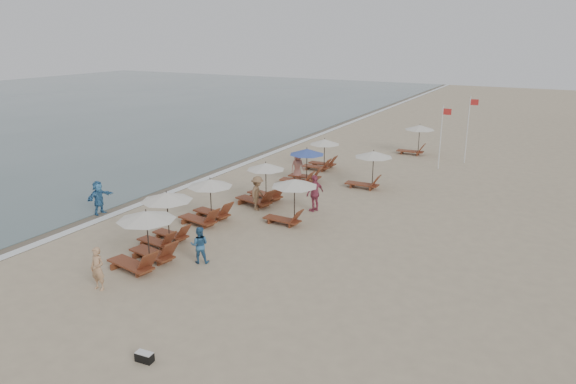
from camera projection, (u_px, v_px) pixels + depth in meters
The scene contains 21 objects.
ground at pixel (296, 271), 20.62m from camera, with size 160.00×160.00×0.00m, color tan.
wet_sand_band at pixel (196, 174), 34.70m from camera, with size 3.20×140.00×0.01m, color #6B5E4C.
foam_line at pixel (212, 176), 34.11m from camera, with size 0.50×140.00×0.02m, color white.
lounger_station_0 at pixel (143, 241), 20.72m from camera, with size 2.76×2.32×2.33m.
lounger_station_1 at pixel (165, 216), 22.90m from camera, with size 2.45×2.22×2.36m.
lounger_station_2 at pixel (206, 202), 25.65m from camera, with size 2.64×2.23×2.18m.
lounger_station_3 at pixel (261, 185), 28.55m from camera, with size 2.66×2.48×2.25m.
lounger_station_4 at pixel (303, 167), 32.34m from camera, with size 2.58×2.14×2.16m.
lounger_station_5 at pixel (321, 154), 35.67m from camera, with size 2.39×2.03×2.06m.
inland_station_0 at pixel (290, 196), 25.25m from camera, with size 2.61×2.24×2.22m.
inland_station_1 at pixel (369, 166), 31.15m from camera, with size 2.69×2.24×2.22m.
inland_station_2 at pixel (416, 137), 39.82m from camera, with size 2.70×2.24×2.22m.
beachgoer_near at pixel (98, 269), 18.91m from camera, with size 0.59×0.38×1.61m, color tan.
beachgoer_mid_a at pixel (200, 245), 21.15m from camera, with size 0.73×0.57×1.51m, color #326796.
beachgoer_mid_b at pixel (257, 193), 27.44m from camera, with size 1.16×0.67×1.80m, color #816142.
beachgoer_far_a at pixel (315, 193), 27.24m from camera, with size 1.12×0.47×1.91m, color #AA445D.
beachgoer_far_b at pixel (297, 166), 33.13m from camera, with size 0.84×0.55×1.71m, color tan.
waterline_walker at pixel (99, 198), 26.82m from camera, with size 1.61×0.51×1.73m, color teal.
duffel_bag at pixel (144, 357), 14.91m from camera, with size 0.53×0.30×0.28m.
flag_pole_near at pixel (441, 134), 35.25m from camera, with size 0.59×0.08×4.28m.
flag_pole_far at pixel (468, 127), 36.88m from camera, with size 0.60×0.08×4.68m.
Camera 1 is at (8.63, -16.77, 8.88)m, focal length 33.18 mm.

